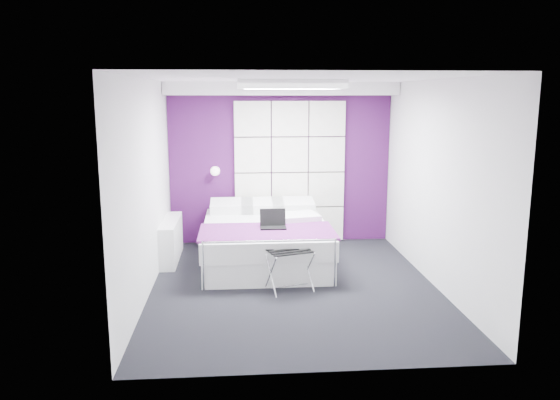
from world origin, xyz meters
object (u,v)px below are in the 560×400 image
Objects in this scene: radiator at (171,240)px; laptop at (273,223)px; luggage_rack at (289,270)px; nightstand at (241,209)px; wall_lamp at (215,171)px; bed at (265,241)px.

laptop is (1.47, -0.64, 0.38)m from radiator.
radiator reaches higher than luggage_rack.
nightstand is 2.25m from luggage_rack.
radiator is at bearing 121.20° from luggage_rack.
luggage_rack is at bearing -75.00° from nightstand.
wall_lamp reaches higher than luggage_rack.
laptop is (0.42, -1.36, 0.08)m from nightstand.
bed is 6.21× the size of laptop.
nightstand is 1.38× the size of laptop.
radiator is (-0.64, -0.76, -0.92)m from wall_lamp.
nightstand is at bearing -5.64° from wall_lamp.
wall_lamp is at bearing 174.36° from nightstand.
wall_lamp is 1.35m from radiator.
nightstand is 0.93× the size of luggage_rack.
radiator is 1.30m from nightstand.
wall_lamp is 0.12× the size of radiator.
laptop is at bearing -72.77° from nightstand.
bed is 1.06m from nightstand.
laptop is at bearing -76.97° from bed.
wall_lamp is 1.54m from bed.
wall_lamp is 1.71m from laptop.
wall_lamp reaches higher than nightstand.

